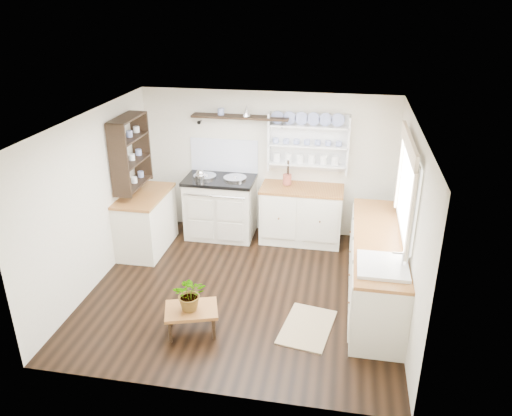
# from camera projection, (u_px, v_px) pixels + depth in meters

# --- Properties ---
(floor) EXTENTS (4.00, 3.80, 0.01)m
(floor) POSITION_uv_depth(u_px,v_px,m) (244.00, 290.00, 6.69)
(floor) COLOR black
(floor) RESTS_ON ground
(wall_back) EXTENTS (4.00, 0.02, 2.30)m
(wall_back) POSITION_uv_depth(u_px,v_px,m) (267.00, 164.00, 7.94)
(wall_back) COLOR beige
(wall_back) RESTS_ON ground
(wall_right) EXTENTS (0.02, 3.80, 2.30)m
(wall_right) POSITION_uv_depth(u_px,v_px,m) (408.00, 224.00, 5.90)
(wall_right) COLOR beige
(wall_right) RESTS_ON ground
(wall_left) EXTENTS (0.02, 3.80, 2.30)m
(wall_left) POSITION_uv_depth(u_px,v_px,m) (94.00, 200.00, 6.56)
(wall_left) COLOR beige
(wall_left) RESTS_ON ground
(ceiling) EXTENTS (4.00, 3.80, 0.01)m
(ceiling) POSITION_uv_depth(u_px,v_px,m) (242.00, 121.00, 5.77)
(ceiling) COLOR white
(ceiling) RESTS_ON wall_back
(window) EXTENTS (0.08, 1.55, 1.22)m
(window) POSITION_uv_depth(u_px,v_px,m) (406.00, 186.00, 5.88)
(window) COLOR white
(window) RESTS_ON wall_right
(aga_cooker) EXTENTS (1.10, 0.76, 1.01)m
(aga_cooker) POSITION_uv_depth(u_px,v_px,m) (221.00, 206.00, 8.02)
(aga_cooker) COLOR beige
(aga_cooker) RESTS_ON floor
(back_cabinets) EXTENTS (1.27, 0.63, 0.90)m
(back_cabinets) POSITION_uv_depth(u_px,v_px,m) (301.00, 214.00, 7.85)
(back_cabinets) COLOR silver
(back_cabinets) RESTS_ON floor
(right_cabinets) EXTENTS (0.62, 2.43, 0.90)m
(right_cabinets) POSITION_uv_depth(u_px,v_px,m) (376.00, 268.00, 6.32)
(right_cabinets) COLOR silver
(right_cabinets) RESTS_ON floor
(belfast_sink) EXTENTS (0.55, 0.60, 0.45)m
(belfast_sink) POSITION_uv_depth(u_px,v_px,m) (382.00, 275.00, 5.50)
(belfast_sink) COLOR white
(belfast_sink) RESTS_ON right_cabinets
(left_cabinets) EXTENTS (0.62, 1.13, 0.90)m
(left_cabinets) POSITION_uv_depth(u_px,v_px,m) (146.00, 221.00, 7.60)
(left_cabinets) COLOR silver
(left_cabinets) RESTS_ON floor
(plate_rack) EXTENTS (1.20, 0.22, 0.90)m
(plate_rack) POSITION_uv_depth(u_px,v_px,m) (309.00, 142.00, 7.64)
(plate_rack) COLOR white
(plate_rack) RESTS_ON wall_back
(high_shelf) EXTENTS (1.50, 0.29, 0.16)m
(high_shelf) POSITION_uv_depth(u_px,v_px,m) (240.00, 118.00, 7.59)
(high_shelf) COLOR black
(high_shelf) RESTS_ON wall_back
(left_shelving) EXTENTS (0.28, 0.80, 1.05)m
(left_shelving) POSITION_uv_depth(u_px,v_px,m) (130.00, 152.00, 7.19)
(left_shelving) COLOR black
(left_shelving) RESTS_ON wall_left
(kettle) EXTENTS (0.17, 0.17, 0.21)m
(kettle) POSITION_uv_depth(u_px,v_px,m) (200.00, 176.00, 7.75)
(kettle) COLOR silver
(kettle) RESTS_ON aga_cooker
(utensil_crock) EXTENTS (0.14, 0.14, 0.16)m
(utensil_crock) POSITION_uv_depth(u_px,v_px,m) (287.00, 179.00, 7.75)
(utensil_crock) COLOR #9B4939
(utensil_crock) RESTS_ON back_cabinets
(center_table) EXTENTS (0.70, 0.59, 0.32)m
(center_table) POSITION_uv_depth(u_px,v_px,m) (191.00, 312.00, 5.76)
(center_table) COLOR brown
(center_table) RESTS_ON floor
(potted_plant) EXTENTS (0.44, 0.40, 0.41)m
(potted_plant) POSITION_uv_depth(u_px,v_px,m) (190.00, 293.00, 5.66)
(potted_plant) COLOR #3F7233
(potted_plant) RESTS_ON center_table
(floor_rug) EXTENTS (0.69, 0.93, 0.02)m
(floor_rug) POSITION_uv_depth(u_px,v_px,m) (307.00, 327.00, 5.94)
(floor_rug) COLOR #7D5E48
(floor_rug) RESTS_ON floor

